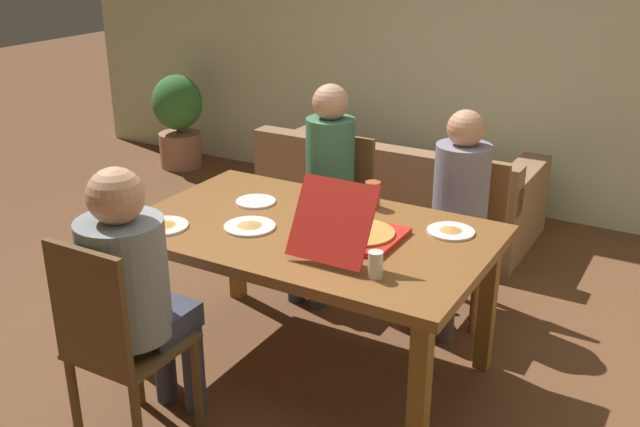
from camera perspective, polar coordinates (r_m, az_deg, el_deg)
The scene contains 19 objects.
ground_plane at distance 3.81m, azimuth -0.77°, elevation -11.79°, with size 20.00×20.00×0.00m, color brown.
back_wall at distance 5.70m, azimuth 13.49°, elevation 14.04°, with size 7.85×0.12×2.79m, color beige.
dining_table at distance 3.48m, azimuth -0.82°, elevation -2.41°, with size 1.70×1.05×0.76m.
chair_0 at distance 3.09m, azimuth -15.78°, elevation -9.62°, with size 0.41×0.43×0.99m.
person_0 at distance 3.08m, azimuth -14.36°, elevation -5.28°, with size 0.35×0.50×1.24m.
chair_1 at distance 4.46m, azimuth 1.31°, elevation 0.72°, with size 0.40×0.41×0.91m.
person_1 at distance 4.26m, azimuth 0.43°, elevation 3.00°, with size 0.28×0.48×1.26m.
chair_2 at distance 4.24m, azimuth 11.05°, elevation -1.36°, with size 0.44×0.44×0.86m.
person_2 at distance 4.03m, azimuth 10.57°, elevation 0.89°, with size 0.30×0.54×1.19m.
pizza_box_0 at distance 3.28m, azimuth 2.78°, elevation -1.51°, with size 0.36×0.54×0.34m.
plate_0 at distance 3.46m, azimuth -5.51°, elevation -0.97°, with size 0.25×0.25×0.03m.
plate_1 at distance 3.53m, azimuth -12.15°, elevation -0.91°, with size 0.24×0.24×0.03m.
plate_2 at distance 3.77m, azimuth -5.04°, elevation 0.93°, with size 0.21×0.21×0.01m.
plate_3 at distance 3.45m, azimuth 10.16°, elevation -1.34°, with size 0.22×0.22×0.03m.
drinking_glass_0 at distance 3.69m, azimuth 4.13°, elevation 1.49°, with size 0.08×0.08×0.13m, color #B6512F.
drinking_glass_1 at distance 3.55m, azimuth -0.66°, elevation 0.45°, with size 0.07×0.07×0.10m, color #BE4931.
drinking_glass_2 at distance 2.96m, azimuth 4.34°, elevation -4.00°, with size 0.06×0.06×0.11m, color silver.
couch at distance 5.37m, azimuth 6.01°, elevation 1.53°, with size 1.95×0.90×0.70m.
potted_plant at distance 6.79m, azimuth -11.00°, elevation 7.37°, with size 0.45×0.45×0.85m.
Camera 1 is at (1.62, -2.73, 2.10)m, focal length 41.03 mm.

